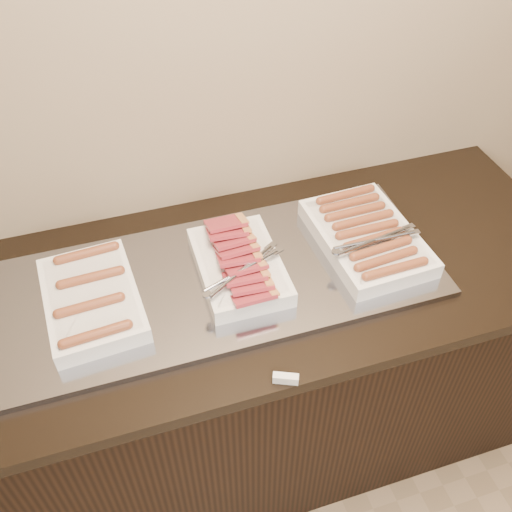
{
  "coord_description": "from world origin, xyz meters",
  "views": [
    {
      "loc": [
        -0.27,
        1.07,
        2.06
      ],
      "look_at": [
        0.07,
        2.13,
        0.97
      ],
      "focal_mm": 40.0,
      "sensor_mm": 36.0,
      "label": 1
    }
  ],
  "objects_px": {
    "counter": "(237,370)",
    "warming_tray": "(223,279)",
    "dish_center": "(239,265)",
    "dish_right": "(367,236)",
    "dish_left": "(92,299)"
  },
  "relations": [
    {
      "from": "counter",
      "to": "warming_tray",
      "type": "distance_m",
      "value": 0.46
    },
    {
      "from": "dish_center",
      "to": "dish_right",
      "type": "relative_size",
      "value": 0.87
    },
    {
      "from": "counter",
      "to": "dish_right",
      "type": "relative_size",
      "value": 5.11
    },
    {
      "from": "warming_tray",
      "to": "dish_left",
      "type": "height_order",
      "value": "dish_left"
    },
    {
      "from": "dish_center",
      "to": "dish_left",
      "type": "bearing_deg",
      "value": 179.95
    },
    {
      "from": "dish_left",
      "to": "dish_center",
      "type": "distance_m",
      "value": 0.4
    },
    {
      "from": "counter",
      "to": "warming_tray",
      "type": "bearing_deg",
      "value": 180.0
    },
    {
      "from": "dish_center",
      "to": "dish_right",
      "type": "bearing_deg",
      "value": 0.75
    },
    {
      "from": "warming_tray",
      "to": "dish_center",
      "type": "distance_m",
      "value": 0.07
    },
    {
      "from": "counter",
      "to": "warming_tray",
      "type": "xyz_separation_m",
      "value": [
        -0.03,
        0.0,
        0.46
      ]
    },
    {
      "from": "dish_right",
      "to": "counter",
      "type": "bearing_deg",
      "value": 176.85
    },
    {
      "from": "dish_center",
      "to": "dish_right",
      "type": "distance_m",
      "value": 0.38
    },
    {
      "from": "dish_center",
      "to": "dish_right",
      "type": "xyz_separation_m",
      "value": [
        0.38,
        0.0,
        -0.0
      ]
    },
    {
      "from": "warming_tray",
      "to": "dish_right",
      "type": "xyz_separation_m",
      "value": [
        0.43,
        -0.0,
        0.04
      ]
    },
    {
      "from": "warming_tray",
      "to": "dish_center",
      "type": "height_order",
      "value": "dish_center"
    }
  ]
}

